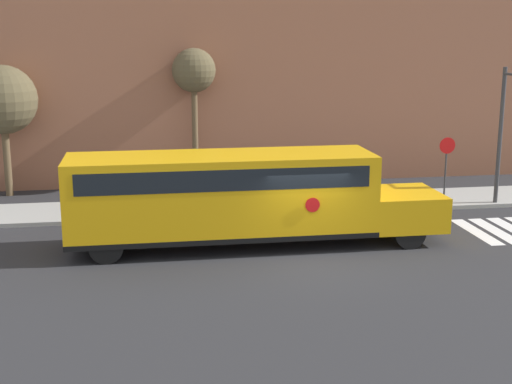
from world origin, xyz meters
TOP-DOWN VIEW (x-y plane):
  - ground_plane at (0.00, 0.00)m, footprint 60.00×60.00m
  - sidewalk_strip at (0.00, 6.50)m, footprint 44.00×3.00m
  - building_backdrop at (0.00, 13.00)m, footprint 32.00×4.00m
  - school_bus at (-1.99, 1.66)m, footprint 11.78×2.57m
  - stop_sign at (6.50, 5.30)m, footprint 0.62×0.10m
  - tree_near_sidewalk at (-10.33, 10.17)m, footprint 2.79×2.79m
  - tree_far_sidewalk at (-2.61, 10.45)m, footprint 1.84×1.84m

SIDE VIEW (x-z plane):
  - ground_plane at x=0.00m, z-range 0.00..0.00m
  - sidewalk_strip at x=0.00m, z-range 0.00..0.15m
  - school_bus at x=-1.99m, z-range 0.22..3.16m
  - stop_sign at x=6.50m, z-range 0.39..3.13m
  - tree_near_sidewalk at x=-10.33m, z-range 1.25..6.59m
  - tree_far_sidewalk at x=-2.61m, z-range 1.93..7.89m
  - building_backdrop at x=0.00m, z-range 0.00..12.69m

